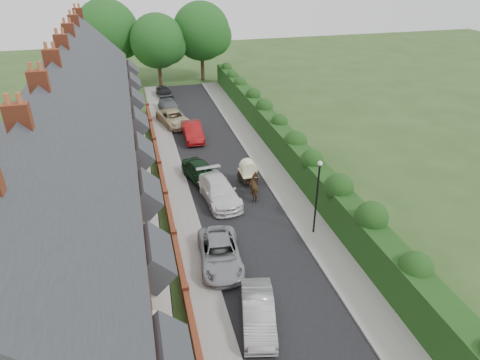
{
  "coord_description": "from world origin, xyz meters",
  "views": [
    {
      "loc": [
        -6.77,
        -16.62,
        16.06
      ],
      "look_at": [
        -0.37,
        8.21,
        2.2
      ],
      "focal_mm": 32.0,
      "sensor_mm": 36.0,
      "label": 1
    }
  ],
  "objects_px": {
    "car_black": "(164,92)",
    "horse_cart": "(248,171)",
    "car_grey": "(170,107)",
    "horse": "(256,187)",
    "car_silver_a": "(258,313)",
    "car_beige": "(174,118)",
    "car_green": "(202,173)",
    "car_silver_b": "(220,254)",
    "car_red": "(192,131)",
    "lamppost": "(318,189)",
    "car_white": "(219,191)"
  },
  "relations": [
    {
      "from": "car_white",
      "to": "horse",
      "type": "relative_size",
      "value": 2.75
    },
    {
      "from": "car_white",
      "to": "car_green",
      "type": "xyz_separation_m",
      "value": [
        -0.7,
        3.05,
        0.01
      ]
    },
    {
      "from": "car_green",
      "to": "car_grey",
      "type": "xyz_separation_m",
      "value": [
        -0.68,
        16.8,
        -0.11
      ]
    },
    {
      "from": "lamppost",
      "to": "car_white",
      "type": "xyz_separation_m",
      "value": [
        -5.0,
        5.55,
        -2.51
      ]
    },
    {
      "from": "car_silver_a",
      "to": "horse",
      "type": "bearing_deg",
      "value": 86.54
    },
    {
      "from": "car_silver_a",
      "to": "car_black",
      "type": "bearing_deg",
      "value": 103.59
    },
    {
      "from": "car_grey",
      "to": "car_black",
      "type": "distance_m",
      "value": 5.8
    },
    {
      "from": "lamppost",
      "to": "car_white",
      "type": "bearing_deg",
      "value": 132.02
    },
    {
      "from": "car_beige",
      "to": "car_grey",
      "type": "xyz_separation_m",
      "value": [
        0.0,
        3.85,
        -0.03
      ]
    },
    {
      "from": "car_grey",
      "to": "horse",
      "type": "distance_m",
      "value": 20.55
    },
    {
      "from": "car_white",
      "to": "lamppost",
      "type": "bearing_deg",
      "value": -54.05
    },
    {
      "from": "car_silver_b",
      "to": "car_grey",
      "type": "bearing_deg",
      "value": 95.34
    },
    {
      "from": "lamppost",
      "to": "car_silver_b",
      "type": "relative_size",
      "value": 1.02
    },
    {
      "from": "car_black",
      "to": "car_silver_b",
      "type": "bearing_deg",
      "value": -96.07
    },
    {
      "from": "lamppost",
      "to": "car_green",
      "type": "relative_size",
      "value": 1.09
    },
    {
      "from": "car_white",
      "to": "car_black",
      "type": "height_order",
      "value": "car_white"
    },
    {
      "from": "car_silver_b",
      "to": "car_grey",
      "type": "xyz_separation_m",
      "value": [
        0.03,
        26.82,
        -0.01
      ]
    },
    {
      "from": "car_silver_a",
      "to": "car_red",
      "type": "xyz_separation_m",
      "value": [
        0.5,
        23.64,
        0.07
      ]
    },
    {
      "from": "car_beige",
      "to": "car_black",
      "type": "relative_size",
      "value": 1.3
    },
    {
      "from": "car_black",
      "to": "horse_cart",
      "type": "xyz_separation_m",
      "value": [
        4.09,
        -23.8,
        0.46
      ]
    },
    {
      "from": "car_beige",
      "to": "car_black",
      "type": "xyz_separation_m",
      "value": [
        -0.02,
        9.64,
        -0.04
      ]
    },
    {
      "from": "car_white",
      "to": "horse_cart",
      "type": "bearing_deg",
      "value": 28.35
    },
    {
      "from": "car_black",
      "to": "car_beige",
      "type": "bearing_deg",
      "value": -95.92
    },
    {
      "from": "car_red",
      "to": "horse_cart",
      "type": "xyz_separation_m",
      "value": [
        2.77,
        -9.94,
        0.35
      ]
    },
    {
      "from": "car_silver_a",
      "to": "lamppost",
      "type": "bearing_deg",
      "value": 60.86
    },
    {
      "from": "lamppost",
      "to": "car_beige",
      "type": "relative_size",
      "value": 0.99
    },
    {
      "from": "car_beige",
      "to": "car_green",
      "type": "bearing_deg",
      "value": -101.18
    },
    {
      "from": "lamppost",
      "to": "car_grey",
      "type": "height_order",
      "value": "lamppost"
    },
    {
      "from": "lamppost",
      "to": "car_red",
      "type": "height_order",
      "value": "lamppost"
    },
    {
      "from": "horse_cart",
      "to": "lamppost",
      "type": "bearing_deg",
      "value": -72.67
    },
    {
      "from": "car_red",
      "to": "car_grey",
      "type": "height_order",
      "value": "car_red"
    },
    {
      "from": "car_silver_a",
      "to": "car_green",
      "type": "relative_size",
      "value": 0.92
    },
    {
      "from": "car_grey",
      "to": "horse_cart",
      "type": "height_order",
      "value": "horse_cart"
    },
    {
      "from": "lamppost",
      "to": "car_silver_a",
      "type": "height_order",
      "value": "lamppost"
    },
    {
      "from": "car_silver_b",
      "to": "car_beige",
      "type": "xyz_separation_m",
      "value": [
        0.02,
        22.97,
        0.02
      ]
    },
    {
      "from": "car_silver_a",
      "to": "car_green",
      "type": "height_order",
      "value": "car_green"
    },
    {
      "from": "car_red",
      "to": "car_green",
      "type": "bearing_deg",
      "value": -94.03
    },
    {
      "from": "car_red",
      "to": "car_silver_a",
      "type": "bearing_deg",
      "value": -91.2
    },
    {
      "from": "car_red",
      "to": "car_beige",
      "type": "bearing_deg",
      "value": 107.07
    },
    {
      "from": "lamppost",
      "to": "car_silver_b",
      "type": "height_order",
      "value": "lamppost"
    },
    {
      "from": "lamppost",
      "to": "horse_cart",
      "type": "xyz_separation_m",
      "value": [
        -2.31,
        7.39,
        -2.16
      ]
    },
    {
      "from": "car_red",
      "to": "horse",
      "type": "distance_m",
      "value": 12.39
    },
    {
      "from": "car_silver_b",
      "to": "horse",
      "type": "height_order",
      "value": "horse"
    },
    {
      "from": "car_grey",
      "to": "car_black",
      "type": "relative_size",
      "value": 1.2
    },
    {
      "from": "car_green",
      "to": "car_beige",
      "type": "xyz_separation_m",
      "value": [
        -0.68,
        12.95,
        -0.08
      ]
    },
    {
      "from": "lamppost",
      "to": "horse",
      "type": "bearing_deg",
      "value": 113.71
    },
    {
      "from": "car_white",
      "to": "car_black",
      "type": "bearing_deg",
      "value": 87.06
    },
    {
      "from": "car_silver_b",
      "to": "horse_cart",
      "type": "xyz_separation_m",
      "value": [
        4.09,
        8.81,
        0.43
      ]
    },
    {
      "from": "car_silver_b",
      "to": "car_red",
      "type": "bearing_deg",
      "value": 91.37
    },
    {
      "from": "car_grey",
      "to": "horse",
      "type": "xyz_separation_m",
      "value": [
        4.06,
        -20.14,
        0.14
      ]
    }
  ]
}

